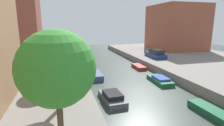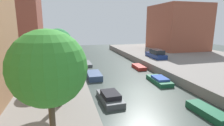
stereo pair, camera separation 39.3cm
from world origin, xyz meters
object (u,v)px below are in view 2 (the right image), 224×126
(apartment_tower_far, at_px, (8,0))
(moored_boat_left_5, at_px, (86,64))
(low_block_right, at_px, (177,27))
(moored_boat_left_3, at_px, (110,97))
(moored_boat_right_2, at_px, (208,112))
(moored_boat_right_3, at_px, (159,80))
(street_tree_1, at_px, (48,69))
(street_tree_2, at_px, (56,54))
(moored_boat_left_4, at_px, (94,75))
(moored_boat_right_4, at_px, (139,67))
(parked_car, at_px, (156,54))
(street_tree_3, at_px, (58,43))

(apartment_tower_far, xyz_separation_m, moored_boat_left_5, (12.42, -7.54, -10.52))
(low_block_right, xyz_separation_m, moored_boat_left_5, (-21.58, -7.26, -5.68))
(moored_boat_left_3, bearing_deg, moored_boat_right_2, -33.43)
(moored_boat_left_5, height_order, moored_boat_right_3, moored_boat_right_3)
(apartment_tower_far, distance_m, moored_boat_left_3, 27.59)
(moored_boat_left_3, bearing_deg, low_block_right, 45.82)
(street_tree_1, bearing_deg, low_block_right, 49.35)
(apartment_tower_far, distance_m, moored_boat_right_3, 28.93)
(street_tree_1, relative_size, moored_boat_right_3, 1.38)
(street_tree_2, distance_m, moored_boat_left_4, 10.85)
(street_tree_2, distance_m, moored_boat_left_3, 6.30)
(apartment_tower_far, xyz_separation_m, street_tree_2, (8.56, -24.13, -6.07))
(street_tree_2, height_order, moored_boat_right_2, street_tree_2)
(moored_boat_left_4, xyz_separation_m, moored_boat_right_2, (6.61, -11.39, -0.07))
(moored_boat_left_3, relative_size, moored_boat_right_4, 1.17)
(low_block_right, height_order, moored_boat_left_5, low_block_right)
(street_tree_2, bearing_deg, low_block_right, 43.16)
(parked_car, bearing_deg, street_tree_2, -136.22)
(street_tree_2, relative_size, moored_boat_right_3, 1.26)
(street_tree_2, relative_size, parked_car, 1.05)
(street_tree_2, distance_m, moored_boat_left_5, 17.60)
(street_tree_2, height_order, moored_boat_left_3, street_tree_2)
(moored_boat_left_3, xyz_separation_m, moored_boat_right_2, (6.38, -4.21, -0.10))
(street_tree_1, relative_size, street_tree_3, 1.05)
(street_tree_3, relative_size, moored_boat_right_2, 1.53)
(moored_boat_left_4, bearing_deg, parked_car, 26.43)
(apartment_tower_far, xyz_separation_m, moored_boat_left_4, (12.49, -15.00, -10.41))
(moored_boat_left_3, bearing_deg, moored_boat_right_4, 55.24)
(parked_car, distance_m, moored_boat_right_2, 17.95)
(street_tree_3, height_order, moored_boat_right_3, street_tree_3)
(street_tree_2, xyz_separation_m, moored_boat_right_4, (11.27, 12.20, -4.42))
(street_tree_1, bearing_deg, moored_boat_right_4, 57.93)
(moored_boat_left_4, relative_size, moored_boat_left_5, 0.91)
(moored_boat_left_5, bearing_deg, street_tree_1, -99.79)
(low_block_right, distance_m, moored_boat_right_3, 24.11)
(parked_car, distance_m, moored_boat_right_3, 10.64)
(moored_boat_left_3, bearing_deg, apartment_tower_far, 119.84)
(parked_car, xyz_separation_m, moored_boat_left_4, (-11.64, -5.79, -1.25))
(moored_boat_left_4, bearing_deg, moored_boat_left_3, -88.17)
(street_tree_3, bearing_deg, street_tree_1, -90.00)
(moored_boat_left_5, relative_size, moored_boat_right_2, 1.12)
(moored_boat_right_3, bearing_deg, apartment_tower_far, 136.16)
(moored_boat_left_3, distance_m, moored_boat_right_3, 7.59)
(low_block_right, bearing_deg, parked_car, -137.86)
(parked_car, xyz_separation_m, moored_boat_right_2, (-5.03, -17.18, -1.32))
(apartment_tower_far, bearing_deg, moored_boat_right_2, -54.10)
(street_tree_3, bearing_deg, moored_boat_right_3, -2.21)
(street_tree_3, bearing_deg, moored_boat_right_4, 29.32)
(moored_boat_left_3, bearing_deg, street_tree_3, 136.75)
(low_block_right, bearing_deg, moored_boat_left_5, -161.40)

